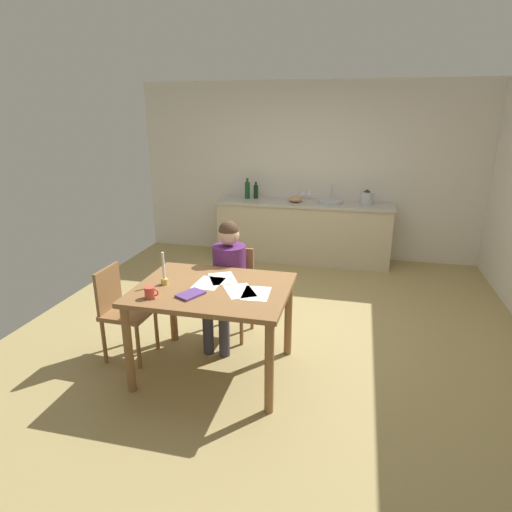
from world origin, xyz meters
name	(u,v)px	position (x,y,z in m)	size (l,w,h in m)	color
ground_plane	(274,328)	(0.00, 0.00, -0.02)	(5.20, 5.20, 0.04)	tan
wall_back	(308,171)	(0.00, 2.60, 1.30)	(5.20, 0.12, 2.60)	silver
kitchen_counter	(303,231)	(0.00, 2.24, 0.45)	(2.57, 0.64, 0.90)	beige
dining_table	(213,299)	(-0.34, -0.94, 0.68)	(1.26, 0.98, 0.79)	olive
chair_at_table	(233,287)	(-0.39, -0.21, 0.49)	(0.42, 0.42, 0.87)	olive
person_seated	(227,275)	(-0.40, -0.36, 0.68)	(0.34, 0.60, 1.19)	#592666
chair_side_empty	(122,309)	(-1.23, -0.88, 0.47)	(0.41, 0.41, 0.85)	olive
coffee_mug	(150,292)	(-0.74, -1.26, 0.84)	(0.12, 0.08, 0.09)	#D84C3F
candlestick	(164,276)	(-0.75, -0.98, 0.87)	(0.06, 0.06, 0.28)	gold
book_magazine	(191,294)	(-0.45, -1.14, 0.80)	(0.14, 0.21, 0.02)	#5E3B84
paper_letter	(256,293)	(0.04, -0.99, 0.79)	(0.21, 0.30, 0.00)	white
paper_bill	(209,283)	(-0.40, -0.86, 0.79)	(0.21, 0.30, 0.00)	white
paper_envelope	(223,278)	(-0.32, -0.74, 0.79)	(0.21, 0.30, 0.00)	white
paper_receipt	(240,291)	(-0.11, -0.97, 0.79)	(0.21, 0.30, 0.00)	white
sink_unit	(331,201)	(0.38, 2.24, 0.92)	(0.36, 0.36, 0.24)	#B2B7BC
bottle_oil	(247,190)	(-0.88, 2.30, 1.03)	(0.08, 0.08, 0.31)	#194C23
bottle_vinegar	(256,191)	(-0.76, 2.34, 1.01)	(0.07, 0.07, 0.25)	black
mixing_bowl	(295,199)	(-0.13, 2.18, 0.95)	(0.21, 0.21, 0.09)	tan
stovetop_kettle	(367,198)	(0.88, 2.24, 1.00)	(0.18, 0.18, 0.22)	#B7BABF
wine_glass_near_sink	(309,193)	(0.05, 2.39, 1.01)	(0.07, 0.07, 0.15)	silver
wine_glass_by_kettle	(303,193)	(-0.04, 2.39, 1.01)	(0.07, 0.07, 0.15)	silver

